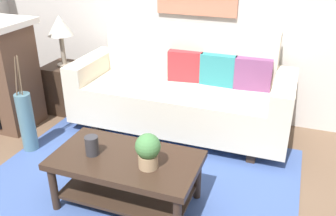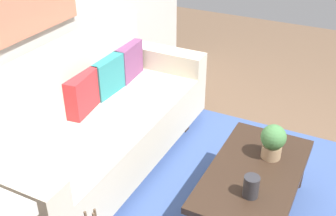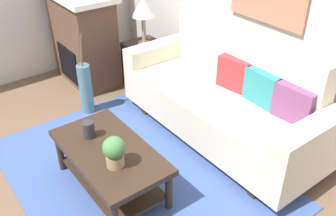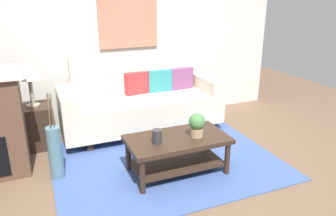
{
  "view_description": "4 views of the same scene",
  "coord_description": "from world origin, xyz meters",
  "px_view_note": "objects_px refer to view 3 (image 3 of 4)",
  "views": [
    {
      "loc": [
        1.1,
        -1.81,
        1.93
      ],
      "look_at": [
        0.1,
        0.93,
        0.53
      ],
      "focal_mm": 39.1,
      "sensor_mm": 36.0,
      "label": 1
    },
    {
      "loc": [
        -2.24,
        -0.25,
        2.25
      ],
      "look_at": [
        0.23,
        1.0,
        0.62
      ],
      "focal_mm": 44.45,
      "sensor_mm": 36.0,
      "label": 2
    },
    {
      "loc": [
        2.24,
        -0.84,
        2.37
      ],
      "look_at": [
        -0.1,
        0.93,
        0.5
      ],
      "focal_mm": 39.92,
      "sensor_mm": 36.0,
      "label": 3
    },
    {
      "loc": [
        -1.32,
        -2.72,
        1.92
      ],
      "look_at": [
        0.21,
        0.94,
        0.51
      ],
      "focal_mm": 34.95,
      "sensor_mm": 36.0,
      "label": 4
    }
  ],
  "objects_px": {
    "couch": "(224,100)",
    "side_table": "(145,64)",
    "tabletop_vase": "(89,129)",
    "throw_pillow_crimson": "(235,74)",
    "fireplace": "(84,38)",
    "potted_plant_tabletop": "(114,151)",
    "throw_pillow_plum": "(294,104)",
    "floor_vase": "(86,89)",
    "coffee_table": "(110,160)",
    "table_lamp": "(143,9)",
    "throw_pillow_teal": "(262,88)"
  },
  "relations": [
    {
      "from": "throw_pillow_crimson",
      "to": "table_lamp",
      "type": "bearing_deg",
      "value": -175.16
    },
    {
      "from": "couch",
      "to": "potted_plant_tabletop",
      "type": "distance_m",
      "value": 1.38
    },
    {
      "from": "throw_pillow_crimson",
      "to": "potted_plant_tabletop",
      "type": "bearing_deg",
      "value": -82.37
    },
    {
      "from": "couch",
      "to": "tabletop_vase",
      "type": "bearing_deg",
      "value": -100.85
    },
    {
      "from": "couch",
      "to": "tabletop_vase",
      "type": "relative_size",
      "value": 15.05
    },
    {
      "from": "throw_pillow_plum",
      "to": "coffee_table",
      "type": "distance_m",
      "value": 1.64
    },
    {
      "from": "side_table",
      "to": "fireplace",
      "type": "distance_m",
      "value": 0.84
    },
    {
      "from": "throw_pillow_plum",
      "to": "coffee_table",
      "type": "relative_size",
      "value": 0.33
    },
    {
      "from": "potted_plant_tabletop",
      "to": "throw_pillow_crimson",
      "type": "bearing_deg",
      "value": 97.63
    },
    {
      "from": "throw_pillow_crimson",
      "to": "coffee_table",
      "type": "bearing_deg",
      "value": -90.27
    },
    {
      "from": "coffee_table",
      "to": "throw_pillow_crimson",
      "type": "bearing_deg",
      "value": 89.73
    },
    {
      "from": "throw_pillow_crimson",
      "to": "tabletop_vase",
      "type": "distance_m",
      "value": 1.51
    },
    {
      "from": "throw_pillow_teal",
      "to": "fireplace",
      "type": "xyz_separation_m",
      "value": [
        -2.32,
        -0.66,
        -0.09
      ]
    },
    {
      "from": "throw_pillow_crimson",
      "to": "potted_plant_tabletop",
      "type": "height_order",
      "value": "throw_pillow_crimson"
    },
    {
      "from": "throw_pillow_plum",
      "to": "floor_vase",
      "type": "height_order",
      "value": "throw_pillow_plum"
    },
    {
      "from": "throw_pillow_teal",
      "to": "floor_vase",
      "type": "height_order",
      "value": "throw_pillow_teal"
    },
    {
      "from": "coffee_table",
      "to": "side_table",
      "type": "height_order",
      "value": "side_table"
    },
    {
      "from": "couch",
      "to": "table_lamp",
      "type": "height_order",
      "value": "table_lamp"
    },
    {
      "from": "throw_pillow_teal",
      "to": "throw_pillow_plum",
      "type": "distance_m",
      "value": 0.35
    },
    {
      "from": "couch",
      "to": "potted_plant_tabletop",
      "type": "xyz_separation_m",
      "value": [
        0.2,
        -1.36,
        0.14
      ]
    },
    {
      "from": "coffee_table",
      "to": "side_table",
      "type": "xyz_separation_m",
      "value": [
        -1.41,
        1.31,
        -0.03
      ]
    },
    {
      "from": "floor_vase",
      "to": "throw_pillow_plum",
      "type": "bearing_deg",
      "value": 27.96
    },
    {
      "from": "coffee_table",
      "to": "table_lamp",
      "type": "relative_size",
      "value": 1.93
    },
    {
      "from": "fireplace",
      "to": "floor_vase",
      "type": "relative_size",
      "value": 1.95
    },
    {
      "from": "couch",
      "to": "throw_pillow_crimson",
      "type": "height_order",
      "value": "couch"
    },
    {
      "from": "side_table",
      "to": "floor_vase",
      "type": "relative_size",
      "value": 0.94
    },
    {
      "from": "coffee_table",
      "to": "floor_vase",
      "type": "relative_size",
      "value": 1.85
    },
    {
      "from": "throw_pillow_teal",
      "to": "tabletop_vase",
      "type": "xyz_separation_m",
      "value": [
        -0.61,
        -1.48,
        -0.18
      ]
    },
    {
      "from": "throw_pillow_crimson",
      "to": "side_table",
      "type": "height_order",
      "value": "throw_pillow_crimson"
    },
    {
      "from": "throw_pillow_plum",
      "to": "fireplace",
      "type": "xyz_separation_m",
      "value": [
        -2.67,
        -0.66,
        -0.09
      ]
    },
    {
      "from": "fireplace",
      "to": "throw_pillow_crimson",
      "type": "bearing_deg",
      "value": 18.59
    },
    {
      "from": "tabletop_vase",
      "to": "potted_plant_tabletop",
      "type": "xyz_separation_m",
      "value": [
        0.46,
        -0.01,
        0.07
      ]
    },
    {
      "from": "throw_pillow_plum",
      "to": "throw_pillow_teal",
      "type": "bearing_deg",
      "value": 180.0
    },
    {
      "from": "couch",
      "to": "side_table",
      "type": "bearing_deg",
      "value": 179.77
    },
    {
      "from": "coffee_table",
      "to": "potted_plant_tabletop",
      "type": "xyz_separation_m",
      "value": [
        0.21,
        -0.06,
        0.26
      ]
    },
    {
      "from": "potted_plant_tabletop",
      "to": "table_lamp",
      "type": "height_order",
      "value": "table_lamp"
    },
    {
      "from": "throw_pillow_plum",
      "to": "side_table",
      "type": "relative_size",
      "value": 0.64
    },
    {
      "from": "throw_pillow_plum",
      "to": "side_table",
      "type": "bearing_deg",
      "value": -176.75
    },
    {
      "from": "couch",
      "to": "coffee_table",
      "type": "relative_size",
      "value": 2.03
    },
    {
      "from": "fireplace",
      "to": "couch",
      "type": "bearing_deg",
      "value": 15.25
    },
    {
      "from": "throw_pillow_plum",
      "to": "potted_plant_tabletop",
      "type": "height_order",
      "value": "throw_pillow_plum"
    },
    {
      "from": "potted_plant_tabletop",
      "to": "side_table",
      "type": "distance_m",
      "value": 2.14
    },
    {
      "from": "table_lamp",
      "to": "throw_pillow_teal",
      "type": "bearing_deg",
      "value": 3.89
    },
    {
      "from": "couch",
      "to": "potted_plant_tabletop",
      "type": "relative_size",
      "value": 8.52
    },
    {
      "from": "tabletop_vase",
      "to": "side_table",
      "type": "height_order",
      "value": "tabletop_vase"
    },
    {
      "from": "side_table",
      "to": "throw_pillow_crimson",
      "type": "bearing_deg",
      "value": 4.84
    },
    {
      "from": "throw_pillow_plum",
      "to": "fireplace",
      "type": "bearing_deg",
      "value": -166.04
    },
    {
      "from": "potted_plant_tabletop",
      "to": "table_lamp",
      "type": "distance_m",
      "value": 2.16
    },
    {
      "from": "couch",
      "to": "throw_pillow_crimson",
      "type": "relative_size",
      "value": 6.2
    },
    {
      "from": "throw_pillow_teal",
      "to": "potted_plant_tabletop",
      "type": "relative_size",
      "value": 1.37
    }
  ]
}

